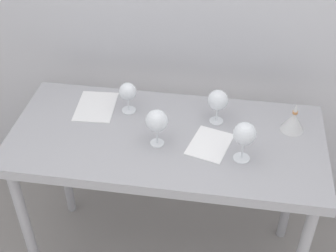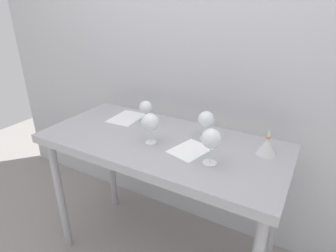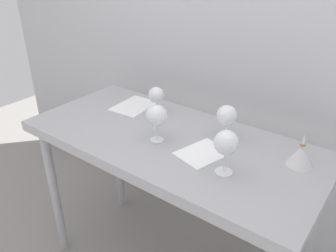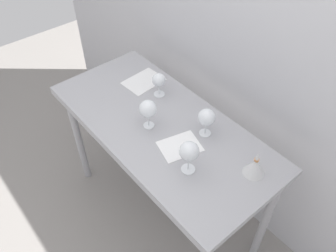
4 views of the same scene
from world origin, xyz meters
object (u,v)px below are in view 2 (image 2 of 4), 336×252
object	(u,v)px
wine_glass_far_right	(206,120)
tasting_sheet_upper	(127,118)
wine_glass_near_right	(211,139)
decanter_funnel	(267,146)
wine_glass_near_center	(150,123)
tasting_sheet_lower	(190,150)
wine_glass_far_left	(146,108)

from	to	relation	value
wine_glass_far_right	tasting_sheet_upper	xyz separation A→B (m)	(-0.58, 0.02, -0.11)
wine_glass_near_right	decanter_funnel	bearing A→B (deg)	46.52
tasting_sheet_upper	decanter_funnel	xyz separation A→B (m)	(0.92, -0.03, 0.04)
wine_glass_near_center	wine_glass_near_right	world-z (taller)	wine_glass_near_right
wine_glass_near_right	wine_glass_far_right	size ratio (longest dim) A/B	1.10
wine_glass_far_right	tasting_sheet_upper	size ratio (longest dim) A/B	0.69
tasting_sheet_upper	tasting_sheet_lower	size ratio (longest dim) A/B	1.16
wine_glass_near_center	tasting_sheet_upper	size ratio (longest dim) A/B	0.71
wine_glass_near_center	decanter_funnel	xyz separation A→B (m)	(0.58, 0.19, -0.08)
tasting_sheet_lower	wine_glass_near_center	bearing A→B (deg)	-157.64
wine_glass_near_center	wine_glass_far_right	world-z (taller)	wine_glass_near_center
wine_glass_near_right	decanter_funnel	world-z (taller)	wine_glass_near_right
tasting_sheet_upper	decanter_funnel	world-z (taller)	decanter_funnel
wine_glass_far_right	tasting_sheet_upper	world-z (taller)	wine_glass_far_right
wine_glass_near_center	tasting_sheet_lower	world-z (taller)	wine_glass_near_center
wine_glass_near_center	decanter_funnel	distance (m)	0.62
wine_glass_far_left	wine_glass_far_right	bearing A→B (deg)	-2.53
wine_glass_near_center	decanter_funnel	bearing A→B (deg)	17.96
wine_glass_near_center	tasting_sheet_upper	world-z (taller)	wine_glass_near_center
wine_glass_far_right	tasting_sheet_upper	bearing A→B (deg)	177.65
wine_glass_near_center	wine_glass_far_left	xyz separation A→B (m)	(-0.17, 0.21, -0.02)
tasting_sheet_upper	tasting_sheet_lower	distance (m)	0.60
tasting_sheet_lower	wine_glass_far_left	bearing A→B (deg)	170.21
wine_glass_near_center	tasting_sheet_lower	xyz separation A→B (m)	(0.23, 0.03, -0.12)
tasting_sheet_lower	wine_glass_far_right	bearing A→B (deg)	99.68
tasting_sheet_lower	decanter_funnel	world-z (taller)	decanter_funnel
tasting_sheet_upper	tasting_sheet_lower	xyz separation A→B (m)	(0.56, -0.19, 0.00)
wine_glass_near_center	wine_glass_far_right	xyz separation A→B (m)	(0.24, 0.20, -0.01)
wine_glass_near_right	tasting_sheet_upper	bearing A→B (deg)	159.68
wine_glass_near_center	wine_glass_far_left	size ratio (longest dim) A/B	1.15
wine_glass_far_right	decanter_funnel	world-z (taller)	wine_glass_far_right
wine_glass_near_center	wine_glass_far_right	distance (m)	0.31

